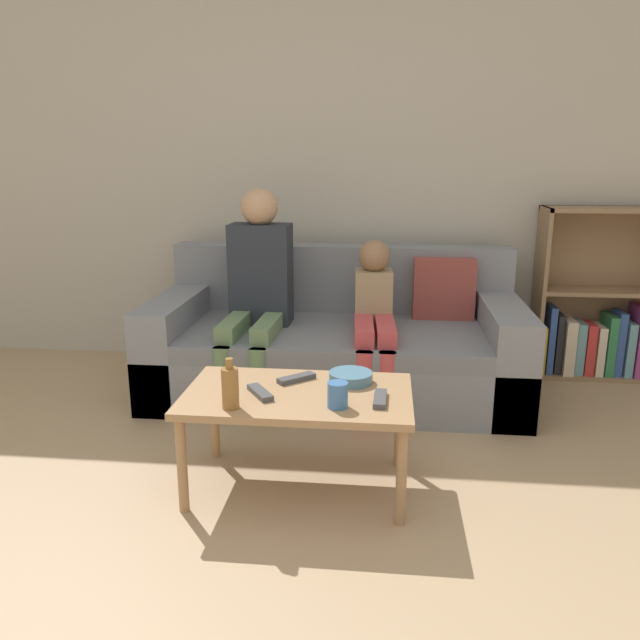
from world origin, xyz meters
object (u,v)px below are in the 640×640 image
object	(u,v)px
couch	(338,346)
tv_remote_2	(380,399)
snack_bowl	(351,377)
person_child	(374,314)
cup_near	(338,395)
tv_remote_1	(296,378)
coffee_table	(298,403)
bottle	(230,387)
tv_remote_0	(260,393)
person_adult	(258,281)
bookshelf	(597,316)

from	to	relation	value
couch	tv_remote_2	size ratio (longest dim) A/B	12.17
tv_remote_2	couch	bearing A→B (deg)	103.99
snack_bowl	person_child	bearing A→B (deg)	84.70
cup_near	tv_remote_1	bearing A→B (deg)	126.31
coffee_table	bottle	size ratio (longest dim) A/B	4.65
coffee_table	tv_remote_1	world-z (taller)	tv_remote_1
person_child	tv_remote_0	xyz separation A→B (m)	(-0.43, -1.03, -0.07)
couch	person_adult	bearing A→B (deg)	-168.30
cup_near	snack_bowl	xyz separation A→B (m)	(0.03, 0.27, -0.03)
person_adult	coffee_table	bearing A→B (deg)	-68.49
bookshelf	person_child	distance (m)	1.51
coffee_table	tv_remote_0	world-z (taller)	tv_remote_0
cup_near	tv_remote_2	xyz separation A→B (m)	(0.16, 0.07, -0.04)
coffee_table	snack_bowl	world-z (taller)	snack_bowl
cup_near	person_child	bearing A→B (deg)	84.26
snack_bowl	coffee_table	bearing A→B (deg)	-146.75
couch	person_adult	distance (m)	0.60
tv_remote_2	snack_bowl	distance (m)	0.24
bookshelf	tv_remote_1	world-z (taller)	bookshelf
tv_remote_2	snack_bowl	xyz separation A→B (m)	(-0.13, 0.20, 0.01)
person_adult	tv_remote_1	distance (m)	1.01
bottle	couch	bearing A→B (deg)	77.15
coffee_table	tv_remote_2	size ratio (longest dim) A/B	5.35
tv_remote_1	tv_remote_2	size ratio (longest dim) A/B	0.93
bookshelf	bottle	bearing A→B (deg)	-136.91
snack_bowl	tv_remote_1	bearing A→B (deg)	-178.42
person_adult	bottle	distance (m)	1.25
tv_remote_1	bottle	bearing A→B (deg)	-73.76
person_adult	snack_bowl	xyz separation A→B (m)	(0.58, -0.91, -0.22)
tv_remote_1	bottle	size ratio (longest dim) A/B	0.81
coffee_table	cup_near	distance (m)	0.24
person_child	tv_remote_0	distance (m)	1.12
bottle	cup_near	bearing A→B (deg)	7.14
bookshelf	cup_near	distance (m)	2.28
couch	snack_bowl	world-z (taller)	couch
bottle	tv_remote_2	bearing A→B (deg)	12.40
person_adult	cup_near	size ratio (longest dim) A/B	11.89
bookshelf	tv_remote_2	world-z (taller)	bookshelf
bookshelf	couch	bearing A→B (deg)	-164.42
bookshelf	cup_near	bearing A→B (deg)	-130.92
couch	tv_remote_1	xyz separation A→B (m)	(-0.10, -1.01, 0.17)
person_adult	cup_near	xyz separation A→B (m)	(0.55, -1.18, -0.19)
couch	bookshelf	world-z (taller)	bookshelf
coffee_table	bottle	xyz separation A→B (m)	(-0.23, -0.19, 0.13)
cup_near	snack_bowl	bearing A→B (deg)	82.90
person_adult	cup_near	distance (m)	1.32
person_adult	bottle	world-z (taller)	person_adult
person_adult	snack_bowl	bearing A→B (deg)	-55.66
tv_remote_2	tv_remote_1	bearing A→B (deg)	153.32
cup_near	person_adult	bearing A→B (deg)	114.75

